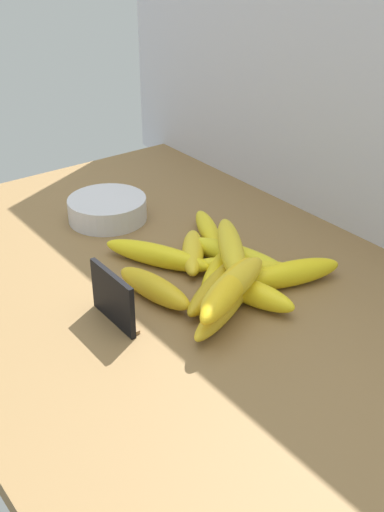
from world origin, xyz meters
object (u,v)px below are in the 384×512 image
object	(u,v)px
banana_4	(221,283)
banana_9	(236,256)
banana_8	(220,268)
banana_7	(157,255)
banana_13	(233,284)
chalkboard_sign	(113,299)
banana_5	(224,308)
banana_1	(208,230)
banana_11	(231,248)
banana_6	(193,252)
banana_3	(250,292)
fruit_bowl	(107,209)
banana_10	(249,268)
banana_0	(291,273)
banana_12	(229,289)

from	to	relation	value
banana_4	banana_9	distance (cm)	9.02
banana_8	banana_7	bearing A→B (deg)	-146.63
banana_4	banana_13	world-z (taller)	banana_13
chalkboard_sign	banana_5	world-z (taller)	chalkboard_sign
banana_1	banana_11	distance (cm)	14.53
banana_6	banana_9	distance (cm)	7.52
chalkboard_sign	banana_3	distance (cm)	21.26
banana_9	banana_7	bearing A→B (deg)	-128.56
banana_6	banana_9	xyz separation A→B (cm)	(5.67, 4.93, 0.12)
banana_7	fruit_bowl	bearing A→B (deg)	173.74
chalkboard_sign	banana_13	xyz separation A→B (cm)	(9.20, 15.10, 1.56)
banana_10	banana_11	xyz separation A→B (cm)	(-2.11, -2.26, 3.62)
banana_4	banana_11	bearing A→B (deg)	124.28
chalkboard_sign	banana_6	bearing A→B (deg)	110.01
banana_3	banana_0	bearing A→B (deg)	90.67
banana_0	banana_1	world-z (taller)	banana_0
chalkboard_sign	banana_6	xyz separation A→B (cm)	(-7.30, 20.05, -1.98)
banana_7	banana_12	xyz separation A→B (cm)	(19.82, -0.63, 3.48)
banana_0	banana_1	size ratio (longest dim) A/B	1.11
banana_3	banana_8	distance (cm)	9.05
banana_1	banana_9	bearing A→B (deg)	-13.21
fruit_bowl	banana_8	world-z (taller)	fruit_bowl
banana_7	banana_10	bearing A→B (deg)	38.31
banana_3	banana_12	xyz separation A→B (cm)	(1.41, -5.66, 3.40)
banana_10	banana_12	xyz separation A→B (cm)	(7.29, -10.53, 3.65)
banana_5	banana_13	xyz separation A→B (cm)	(0.13, 1.43, 3.76)
banana_3	banana_11	size ratio (longest dim) A/B	0.76
banana_12	banana_13	bearing A→B (deg)	114.17
banana_6	banana_7	distance (cm)	6.25
banana_0	banana_11	xyz separation A→B (cm)	(-7.89, -6.31, 3.29)
banana_0	banana_12	distance (cm)	15.03
banana_0	banana_4	xyz separation A→B (cm)	(-4.80, -10.84, -0.09)
banana_9	banana_12	bearing A→B (deg)	-44.41
chalkboard_sign	banana_5	xyz separation A→B (cm)	(9.07, 13.67, -2.20)
banana_4	banana_5	xyz separation A→B (cm)	(5.60, -3.87, -0.33)
banana_3	banana_5	xyz separation A→B (cm)	(0.69, -5.79, -0.36)
banana_3	banana_8	xyz separation A→B (cm)	(-8.96, 1.19, -0.30)
banana_13	banana_6	bearing A→B (deg)	163.31
fruit_bowl	banana_4	world-z (taller)	fruit_bowl
fruit_bowl	banana_9	distance (cm)	30.19
banana_13	chalkboard_sign	bearing A→B (deg)	-121.35
banana_9	chalkboard_sign	bearing A→B (deg)	-86.27
banana_8	banana_11	xyz separation A→B (cm)	(0.97, 1.41, 3.66)
banana_1	banana_7	distance (cm)	13.36
banana_3	banana_4	xyz separation A→B (cm)	(-4.91, -1.92, -0.02)
banana_7	banana_12	bearing A→B (deg)	-1.83
chalkboard_sign	banana_6	world-z (taller)	chalkboard_sign
banana_11	banana_5	bearing A→B (deg)	-44.02
banana_3	banana_7	bearing A→B (deg)	-164.73
banana_1	banana_9	world-z (taller)	banana_9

